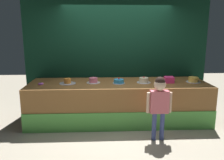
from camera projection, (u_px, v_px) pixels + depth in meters
ground_plane at (120, 131)px, 4.51m from camera, size 12.00×12.00×0.00m
stage_platform at (118, 102)px, 4.96m from camera, size 3.79×1.15×0.85m
curtain_backdrop at (117, 46)px, 5.37m from camera, size 4.28×0.08×3.16m
child_figure at (159, 100)px, 4.00m from camera, size 0.45×0.21×1.16m
pink_box at (169, 80)px, 4.87m from camera, size 0.20×0.20×0.13m
donut at (41, 84)px, 4.69m from camera, size 0.11×0.11×0.03m
cake_far_left at (68, 82)px, 4.77m from camera, size 0.34×0.34×0.11m
cake_left at (93, 81)px, 4.85m from camera, size 0.29×0.29×0.11m
cake_center at (119, 81)px, 4.79m from camera, size 0.26×0.26×0.13m
cake_right at (144, 80)px, 4.86m from camera, size 0.30×0.30×0.13m
cake_far_right at (193, 80)px, 4.91m from camera, size 0.31×0.31×0.11m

